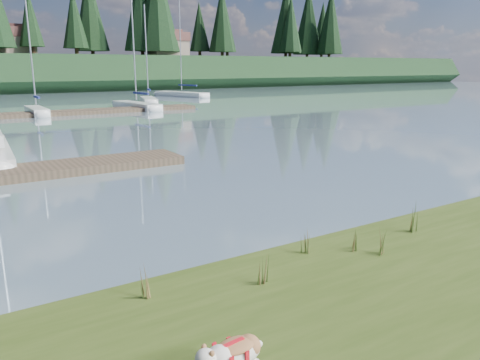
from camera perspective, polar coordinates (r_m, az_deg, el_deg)
ground at (r=38.60m, az=-26.69°, el=6.80°), size 200.00×200.00×0.00m
bulldog at (r=5.43m, az=-0.80°, el=-20.39°), size 0.88×0.42×0.52m
dock_far at (r=38.83m, az=-23.77°, el=7.35°), size 26.00×2.20×0.30m
sailboat_bg_2 at (r=40.37m, az=-23.65°, el=7.83°), size 1.12×5.53×8.59m
sailboat_bg_3 at (r=43.15m, az=-12.89°, el=8.93°), size 2.47×7.45×10.83m
sailboat_bg_4 at (r=49.46m, az=-11.16°, el=9.60°), size 2.90×6.49×9.59m
sailboat_bg_5 at (r=59.46m, az=-7.64°, el=10.39°), size 4.44×8.92×12.52m
weed_0 at (r=7.53m, az=2.91°, el=-11.09°), size 0.17×0.14×0.51m
weed_1 at (r=8.80m, az=8.03°, el=-7.46°), size 0.17×0.14×0.50m
weed_2 at (r=9.02m, az=17.17°, el=-7.21°), size 0.17×0.14×0.57m
weed_3 at (r=7.21m, az=-11.18°, el=-12.30°), size 0.17×0.14×0.57m
weed_4 at (r=9.12m, az=13.87°, el=-7.26°), size 0.17×0.14×0.39m
weed_5 at (r=10.41m, az=20.22°, el=-4.38°), size 0.17×0.14×0.68m
mud_lip at (r=8.41m, az=-3.23°, el=-12.02°), size 60.00×0.50×0.14m
conifer_5 at (r=80.75m, az=-19.57°, el=18.09°), size 3.96×3.96×10.35m
conifer_6 at (r=83.18m, az=-10.08°, el=20.68°), size 7.04×7.04×17.00m
conifer_7 at (r=91.83m, az=-2.21°, el=19.07°), size 5.28×5.28×13.20m
conifer_8 at (r=95.70m, az=6.19°, el=18.38°), size 4.62×4.62×11.77m
conifer_9 at (r=106.47m, az=10.98°, el=18.48°), size 5.94×5.94×14.62m
house_1 at (r=79.91m, az=-26.03°, el=15.02°), size 6.30×5.30×4.65m
house_2 at (r=84.32m, az=-8.85°, el=16.07°), size 6.30×5.30×4.65m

